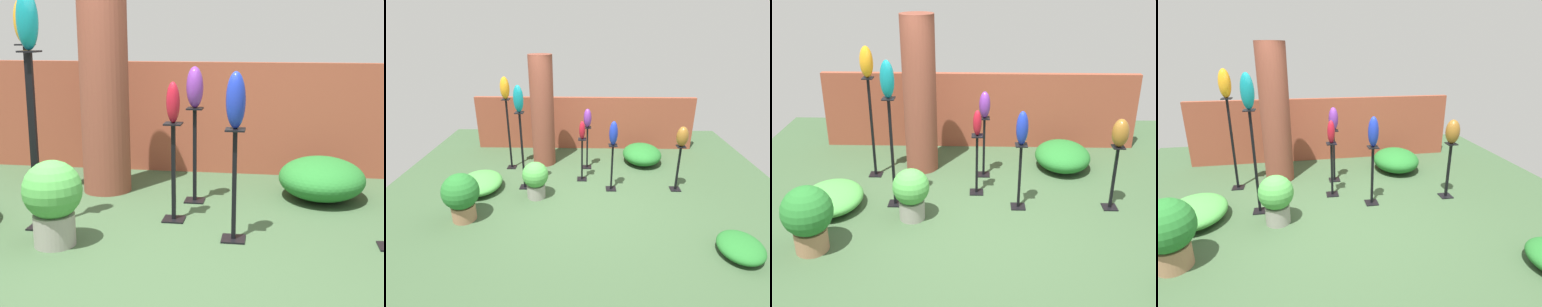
# 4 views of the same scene
# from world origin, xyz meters

# --- Properties ---
(ground_plane) EXTENTS (8.00, 8.00, 0.00)m
(ground_plane) POSITION_xyz_m (0.00, 0.00, 0.00)
(ground_plane) COLOR #385133
(brick_wall_back) EXTENTS (5.60, 0.12, 1.36)m
(brick_wall_back) POSITION_xyz_m (0.00, 2.52, 0.68)
(brick_wall_back) COLOR brown
(brick_wall_back) RESTS_ON ground
(brick_pillar) EXTENTS (0.52, 0.52, 2.47)m
(brick_pillar) POSITION_xyz_m (-0.94, 1.53, 1.24)
(brick_pillar) COLOR brown
(brick_pillar) RESTS_ON ground
(pedestal_amber) EXTENTS (0.20, 0.20, 1.59)m
(pedestal_amber) POSITION_xyz_m (-1.66, 1.24, 0.74)
(pedestal_amber) COLOR black
(pedestal_amber) RESTS_ON ground
(pedestal_violet) EXTENTS (0.20, 0.20, 0.97)m
(pedestal_violet) POSITION_xyz_m (0.07, 1.28, 0.44)
(pedestal_violet) COLOR black
(pedestal_violet) RESTS_ON ground
(pedestal_bronze) EXTENTS (0.20, 0.20, 0.93)m
(pedestal_bronze) POSITION_xyz_m (1.82, 0.30, 0.42)
(pedestal_bronze) COLOR black
(pedestal_bronze) RESTS_ON ground
(pedestal_teal) EXTENTS (0.20, 0.20, 1.56)m
(pedestal_teal) POSITION_xyz_m (-1.19, 0.32, 0.72)
(pedestal_teal) COLOR black
(pedestal_teal) RESTS_ON ground
(pedestal_cobalt) EXTENTS (0.20, 0.20, 0.95)m
(pedestal_cobalt) POSITION_xyz_m (0.54, 0.28, 0.43)
(pedestal_cobalt) COLOR black
(pedestal_cobalt) RESTS_ON ground
(pedestal_ruby) EXTENTS (0.20, 0.20, 0.92)m
(pedestal_ruby) POSITION_xyz_m (-0.04, 0.69, 0.41)
(pedestal_ruby) COLOR black
(pedestal_ruby) RESTS_ON ground
(art_vase_amber) EXTENTS (0.20, 0.21, 0.46)m
(art_vase_amber) POSITION_xyz_m (-1.66, 1.24, 1.83)
(art_vase_amber) COLOR orange
(art_vase_amber) RESTS_ON pedestal_amber
(art_vase_violet) EXTENTS (0.17, 0.18, 0.41)m
(art_vase_violet) POSITION_xyz_m (0.07, 1.28, 1.18)
(art_vase_violet) COLOR #6B2D8C
(art_vase_violet) RESTS_ON pedestal_violet
(art_vase_bronze) EXTENTS (0.22, 0.22, 0.38)m
(art_vase_bronze) POSITION_xyz_m (1.82, 0.30, 1.12)
(art_vase_bronze) COLOR brown
(art_vase_bronze) RESTS_ON pedestal_bronze
(art_vase_teal) EXTENTS (0.18, 0.17, 0.49)m
(art_vase_teal) POSITION_xyz_m (-1.19, 0.32, 1.81)
(art_vase_teal) COLOR #0F727A
(art_vase_teal) RESTS_ON pedestal_teal
(art_vase_cobalt) EXTENTS (0.16, 0.17, 0.46)m
(art_vase_cobalt) POSITION_xyz_m (0.54, 0.28, 1.18)
(art_vase_cobalt) COLOR #192D9E
(art_vase_cobalt) RESTS_ON pedestal_cobalt
(art_vase_ruby) EXTENTS (0.12, 0.13, 0.37)m
(art_vase_ruby) POSITION_xyz_m (-0.04, 0.69, 1.10)
(art_vase_ruby) COLOR maroon
(art_vase_ruby) RESTS_ON pedestal_ruby
(potted_plant_mid_right) EXTENTS (0.60, 0.60, 0.83)m
(potted_plant_mid_right) POSITION_xyz_m (-2.00, -0.78, 0.47)
(potted_plant_mid_right) COLOR #936B4C
(potted_plant_mid_right) RESTS_ON ground
(potted_plant_walkway_edge) EXTENTS (0.49, 0.49, 0.71)m
(potted_plant_walkway_edge) POSITION_xyz_m (-0.90, -0.04, 0.40)
(potted_plant_walkway_edge) COLOR gray
(potted_plant_walkway_edge) RESTS_ON ground
(foliage_bed_west) EXTENTS (0.89, 1.03, 0.43)m
(foliage_bed_west) POSITION_xyz_m (1.37, 1.59, 0.21)
(foliage_bed_west) COLOR #236B28
(foliage_bed_west) RESTS_ON ground
(foliage_bed_center) EXTENTS (0.85, 1.00, 0.30)m
(foliage_bed_center) POSITION_xyz_m (-2.05, 0.21, 0.15)
(foliage_bed_center) COLOR #479942
(foliage_bed_center) RESTS_ON ground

